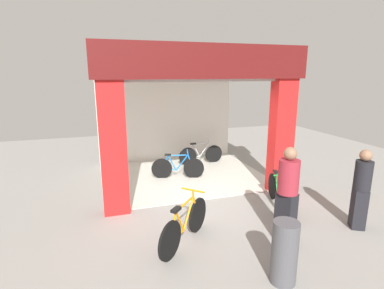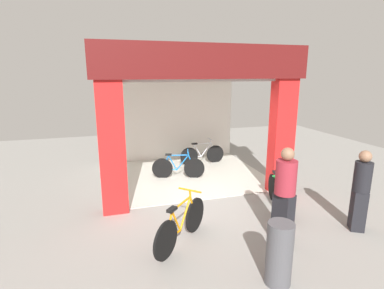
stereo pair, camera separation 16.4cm
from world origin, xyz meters
The scene contains 9 objects.
ground_plane centered at (0.00, 0.00, 0.00)m, with size 17.16×17.16×0.00m, color gray.
shop_facade centered at (0.00, 1.75, 1.87)m, with size 4.78×4.05×3.55m.
bicycle_inside_0 centered at (-0.20, 1.66, 0.33)m, with size 1.45×0.50×0.83m.
bicycle_inside_1 centered at (0.90, 2.77, 0.33)m, with size 1.52×0.42×0.84m.
bicycle_parked_0 centered at (-0.97, -1.65, 0.37)m, with size 1.21×1.21×0.92m.
bicycle_parked_1 centered at (1.45, -0.85, 0.34)m, with size 0.55×1.50×0.86m.
pedestrian_0 centered at (0.78, -2.07, 0.90)m, with size 0.47×0.47×1.73m.
pedestrian_1 centered at (2.39, -2.13, 0.80)m, with size 0.43×0.43×1.58m.
trash_bin centered at (0.09, -3.03, 0.47)m, with size 0.37×0.37×0.94m, color #4C4C51.
Camera 1 is at (-2.32, -6.21, 2.95)m, focal length 28.02 mm.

